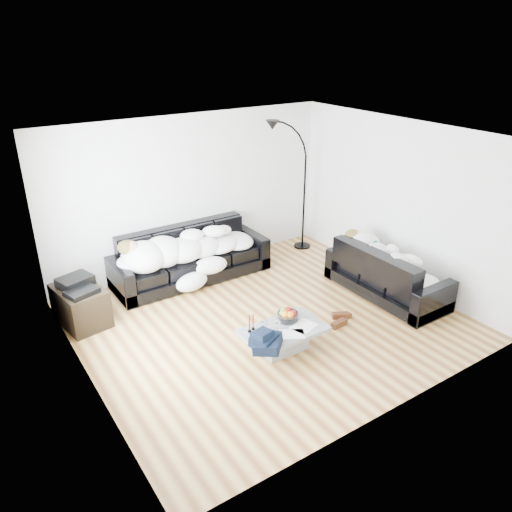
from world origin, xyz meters
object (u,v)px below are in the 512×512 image
sleeper_right (389,258)px  av_cabinet (81,306)px  candle_left (249,324)px  sleeper_back (191,244)px  sofa_right (387,271)px  floor_lamp (304,193)px  wine_glass_a (266,325)px  wine_glass_c (277,326)px  candle_right (253,322)px  coffee_table (283,339)px  wine_glass_b (262,328)px  fruit_bowl (288,314)px  sofa_back (191,255)px  stereo (77,284)px  shoes (340,320)px

sleeper_right → av_cabinet: (-4.19, 1.77, -0.35)m
candle_left → sleeper_back: bearing=81.3°
sofa_right → floor_lamp: floor_lamp is taller
sofa_right → wine_glass_a: 2.44m
wine_glass_c → candle_left: candle_left is taller
sofa_right → sleeper_right: sleeper_right is taller
av_cabinet → candle_right: bearing=-57.9°
candle_right → av_cabinet: 2.51m
coffee_table → av_cabinet: bearing=133.4°
wine_glass_a → candle_left: 0.21m
wine_glass_b → candle_right: size_ratio=0.83×
coffee_table → fruit_bowl: size_ratio=3.87×
av_cabinet → sofa_right: bearing=-31.8°
fruit_bowl → wine_glass_b: (-0.47, -0.09, 0.00)m
fruit_bowl → wine_glass_c: wine_glass_c is taller
floor_lamp → sofa_back: bearing=-165.4°
sleeper_right → floor_lamp: bearing=-2.3°
sofa_back → wine_glass_a: sofa_back is taller
floor_lamp → candle_left: bearing=-125.4°
candle_left → stereo: (-1.57, 1.91, 0.18)m
sleeper_back → candle_right: sleeper_back is taller
sleeper_back → fruit_bowl: size_ratio=7.83×
sleeper_right → wine_glass_c: size_ratio=9.08×
candle_left → wine_glass_b: bearing=-52.4°
wine_glass_c → candle_left: size_ratio=0.76×
sofa_back → shoes: sofa_back is taller
sleeper_right → av_cabinet: sleeper_right is taller
coffee_table → candle_right: (-0.33, 0.20, 0.27)m
candle_right → floor_lamp: bearing=41.2°
wine_glass_a → shoes: bearing=-0.5°
av_cabinet → stereo: stereo is taller
candle_left → stereo: stereo is taller
fruit_bowl → sleeper_right: bearing=4.9°
wine_glass_a → coffee_table: bearing=-23.5°
sleeper_back → candle_left: size_ratio=9.07×
candle_left → shoes: 1.51m
wine_glass_c → sleeper_back: bearing=88.8°
wine_glass_a → sleeper_back: bearing=86.2°
sleeper_back → candle_right: (-0.28, -2.23, -0.21)m
sofa_back → sleeper_back: size_ratio=1.18×
coffee_table → shoes: 1.06m
sofa_right → candle_left: sofa_right is taller
coffee_table → sofa_back: bearing=91.3°
candle_left → stereo: bearing=129.5°
coffee_table → av_cabinet: size_ratio=1.34×
sleeper_right → sofa_right: bearing=-180.0°
av_cabinet → floor_lamp: size_ratio=0.37×
wine_glass_a → shoes: size_ratio=0.36×
candle_right → wine_glass_c: bearing=-43.5°
sleeper_right → shoes: (-1.16, -0.23, -0.58)m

